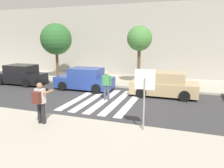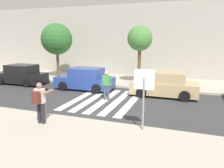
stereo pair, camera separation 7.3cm
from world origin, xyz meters
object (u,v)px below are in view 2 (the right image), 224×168
Objects in this scene: parked_car_black at (21,75)px; parked_car_blue at (85,79)px; stop_sign at (144,87)px; pedestrian_crossing at (107,84)px; street_tree_center at (140,39)px; parked_car_tan at (165,85)px; street_tree_west at (57,39)px; photographer_with_backpack at (40,100)px.

parked_car_black is 5.66m from parked_car_blue.
stop_sign is 8.04m from parked_car_blue.
parked_car_black is (-8.05, 2.00, -0.25)m from pedestrian_crossing.
parked_car_blue is (-2.39, 2.00, -0.25)m from pedestrian_crossing.
stop_sign reaches higher than parked_car_blue.
street_tree_center reaches higher than pedestrian_crossing.
parked_car_black is 1.00× the size of parked_car_tan.
parked_car_blue is (5.66, 0.00, 0.00)m from parked_car_black.
street_tree_west is (-9.41, 8.67, 1.64)m from stop_sign.
parked_car_blue is 0.94× the size of street_tree_center.
photographer_with_backpack is at bearing -79.27° from parked_car_blue.
parked_car_tan is (0.18, 5.87, -1.13)m from stop_sign.
parked_car_black is at bearing -165.11° from street_tree_center.
parked_car_blue is at bearing 100.73° from photographer_with_backpack.
street_tree_west is at bearing 137.36° from stop_sign.
parked_car_blue is at bearing 140.11° from pedestrian_crossing.
stop_sign is at bearing -76.28° from street_tree_center.
parked_car_tan is 10.37m from street_tree_west.
street_tree_center is at bearing 77.68° from pedestrian_crossing.
parked_car_tan is (4.29, 6.65, -0.44)m from photographer_with_backpack.
parked_car_black is at bearing 136.14° from photographer_with_backpack.
pedestrian_crossing is (1.13, 4.65, -0.19)m from photographer_with_backpack.
parked_car_tan is at bearing 0.00° from parked_car_black.
stop_sign is 0.58× the size of parked_car_blue.
street_tree_center is at bearing 76.97° from photographer_with_backpack.
parked_car_black is 4.26m from street_tree_west.
street_tree_center is (0.96, 4.40, 2.56)m from pedestrian_crossing.
pedestrian_crossing is at bearing 127.58° from stop_sign.
parked_car_black is 9.74m from street_tree_center.
parked_car_tan is (5.55, 0.00, 0.00)m from parked_car_blue.
stop_sign is at bearing 10.73° from photographer_with_backpack.
pedestrian_crossing is at bearing 76.31° from photographer_with_backpack.
parked_car_tan is at bearing -16.24° from street_tree_west.
street_tree_west is 1.08× the size of street_tree_center.
street_tree_center is (7.39, -0.40, 0.04)m from street_tree_west.
photographer_with_backpack is 0.42× the size of parked_car_tan.
parked_car_blue is (-1.26, 6.65, -0.44)m from photographer_with_backpack.
parked_car_blue is (-5.37, 5.87, -1.13)m from stop_sign.
street_tree_center is at bearing 14.89° from parked_car_black.
street_tree_west is at bearing 176.92° from street_tree_center.
stop_sign reaches higher than pedestrian_crossing.
stop_sign is 5.98m from parked_car_tan.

